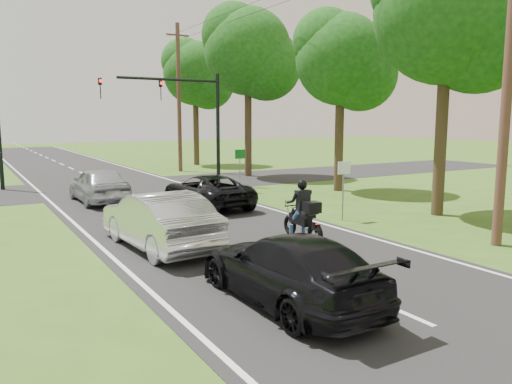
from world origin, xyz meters
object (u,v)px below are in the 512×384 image
(silver_suv, at_px, (99,185))
(utility_pole_near, at_px, (509,64))
(dark_suv, at_px, (207,191))
(silver_sedan, at_px, (159,220))
(utility_pole_far, at_px, (179,97))
(motorcycle_rider, at_px, (303,217))
(sign_green, at_px, (240,160))
(sign_white, at_px, (344,176))
(dark_car_behind, at_px, (288,268))
(traffic_signal, at_px, (186,109))

(silver_suv, height_order, utility_pole_near, utility_pole_near)
(dark_suv, distance_m, silver_sedan, 6.66)
(utility_pole_far, bearing_deg, dark_suv, -107.83)
(motorcycle_rider, distance_m, sign_green, 10.23)
(motorcycle_rider, height_order, dark_suv, motorcycle_rider)
(utility_pole_near, distance_m, utility_pole_far, 24.00)
(silver_sedan, bearing_deg, sign_white, 179.41)
(sign_white, bearing_deg, utility_pole_far, 85.49)
(utility_pole_near, bearing_deg, silver_suv, 120.97)
(dark_car_behind, height_order, sign_green, sign_green)
(dark_suv, distance_m, utility_pole_near, 11.77)
(dark_suv, xyz_separation_m, utility_pole_near, (4.53, -9.93, 4.40))
(utility_pole_near, xyz_separation_m, utility_pole_far, (0.00, 24.00, 0.00))
(silver_suv, height_order, dark_car_behind, silver_suv)
(motorcycle_rider, bearing_deg, silver_sedan, 167.07)
(utility_pole_far, bearing_deg, dark_car_behind, -107.38)
(silver_sedan, xyz_separation_m, sign_white, (7.00, 0.39, 0.79))
(dark_suv, relative_size, dark_car_behind, 1.03)
(dark_car_behind, xyz_separation_m, utility_pole_near, (7.73, 0.70, 4.39))
(sign_green, bearing_deg, silver_suv, 176.13)
(silver_sedan, relative_size, traffic_signal, 0.76)
(utility_pole_far, xyz_separation_m, sign_white, (-1.50, -19.02, -3.49))
(traffic_signal, height_order, utility_pole_near, utility_pole_near)
(silver_sedan, distance_m, sign_white, 7.05)
(utility_pole_near, height_order, sign_green, utility_pole_near)
(dark_suv, bearing_deg, traffic_signal, -107.36)
(silver_sedan, relative_size, dark_car_behind, 1.03)
(motorcycle_rider, xyz_separation_m, utility_pole_far, (4.47, 20.71, 4.36))
(motorcycle_rider, relative_size, dark_suv, 0.44)
(dark_car_behind, relative_size, sign_white, 2.22)
(motorcycle_rider, relative_size, utility_pole_near, 0.21)
(dark_car_behind, bearing_deg, sign_white, -138.00)
(silver_sedan, xyz_separation_m, utility_pole_far, (8.50, 19.41, 4.27))
(sign_green, bearing_deg, dark_suv, -136.62)
(silver_suv, relative_size, utility_pole_far, 0.45)
(traffic_signal, relative_size, utility_pole_far, 0.64)
(silver_sedan, relative_size, sign_green, 2.29)
(dark_car_behind, distance_m, traffic_signal, 17.73)
(dark_suv, xyz_separation_m, sign_white, (3.03, -4.95, 0.91))
(motorcycle_rider, bearing_deg, sign_white, 34.63)
(sign_white, bearing_deg, sign_green, 88.57)
(utility_pole_near, height_order, sign_white, utility_pole_near)
(utility_pole_near, bearing_deg, sign_green, 95.72)
(dark_suv, relative_size, sign_green, 2.28)
(traffic_signal, relative_size, sign_white, 3.00)
(silver_sedan, height_order, dark_car_behind, silver_sedan)
(utility_pole_near, distance_m, sign_white, 6.26)
(dark_car_behind, xyz_separation_m, utility_pole_far, (7.73, 24.70, 4.39))
(silver_sedan, xyz_separation_m, traffic_signal, (5.63, 11.41, 3.32))
(silver_sedan, relative_size, sign_white, 2.29)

